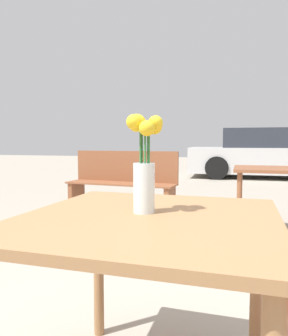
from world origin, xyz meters
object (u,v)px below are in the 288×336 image
table_front (149,243)px  table_back (271,180)px  bench_near (123,182)px  parked_car (265,155)px  flower_vase (144,166)px

table_front → table_back: (0.63, 2.46, -0.04)m
bench_near → table_back: 1.81m
table_front → parked_car: 8.42m
table_back → parked_car: 5.91m
flower_vase → table_back: size_ratio=0.47×
flower_vase → table_back: flower_vase is taller
flower_vase → bench_near: bearing=110.9°
parked_car → table_front: bearing=-97.0°
flower_vase → table_back: bearing=74.8°
parked_car → bench_near: bearing=-111.4°
table_back → parked_car: (0.39, 5.90, 0.05)m
bench_near → parked_car: size_ratio=0.36×
flower_vase → table_front: bearing=-51.6°
flower_vase → parked_car: 8.39m
bench_near → table_back: bearing=-13.7°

